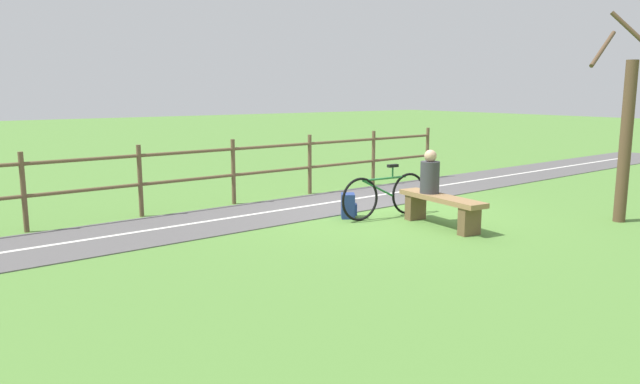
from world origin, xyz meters
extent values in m
plane|color=#548438|center=(0.00, 0.00, 0.00)|extent=(80.00, 80.00, 0.00)
cube|color=#565454|center=(1.07, 4.00, 0.01)|extent=(3.86, 36.05, 0.02)
cube|color=silver|center=(1.07, 4.00, 0.02)|extent=(1.79, 31.96, 0.00)
cube|color=#937047|center=(-1.38, 0.07, 0.47)|extent=(1.75, 0.55, 0.08)
cube|color=brown|center=(-2.03, 0.14, 0.21)|extent=(0.19, 0.35, 0.43)
cube|color=brown|center=(-0.74, 0.01, 0.21)|extent=(0.19, 0.35, 0.43)
cylinder|color=#38383D|center=(-1.08, 0.04, 0.77)|extent=(0.35, 0.35, 0.53)
sphere|color=tan|center=(-1.08, 0.04, 1.13)|extent=(0.20, 0.20, 0.20)
torus|color=black|center=(-0.29, 0.87, 0.37)|extent=(0.09, 0.75, 0.74)
torus|color=black|center=(-0.35, -0.20, 0.37)|extent=(0.09, 0.75, 0.74)
cylinder|color=#237038|center=(-0.32, 0.34, 0.69)|extent=(0.09, 0.91, 0.04)
cylinder|color=#237038|center=(-0.31, 0.50, 0.53)|extent=(0.08, 0.66, 0.35)
cylinder|color=#237038|center=(-0.33, 0.18, 0.79)|extent=(0.03, 0.03, 0.20)
cube|color=black|center=(-0.33, 0.18, 0.90)|extent=(0.09, 0.20, 0.05)
cube|color=navy|center=(0.03, 0.88, 0.21)|extent=(0.37, 0.36, 0.43)
cube|color=#2A438C|center=(-0.05, 0.77, 0.15)|extent=(0.19, 0.15, 0.19)
cylinder|color=brown|center=(2.61, -3.71, 0.63)|extent=(0.08, 0.08, 1.26)
cylinder|color=brown|center=(2.52, -1.85, 0.63)|extent=(0.08, 0.08, 1.26)
cylinder|color=brown|center=(2.42, 0.02, 0.63)|extent=(0.08, 0.08, 1.26)
cylinder|color=brown|center=(2.33, 1.88, 0.63)|extent=(0.08, 0.08, 1.26)
cylinder|color=brown|center=(2.24, 3.75, 0.63)|extent=(0.08, 0.08, 1.26)
cylinder|color=brown|center=(2.15, 5.61, 0.63)|extent=(0.08, 0.08, 1.26)
cylinder|color=brown|center=(2.29, 2.81, 1.07)|extent=(0.71, 13.06, 0.06)
cylinder|color=brown|center=(2.29, 2.81, 0.57)|extent=(0.71, 13.06, 0.06)
cylinder|color=brown|center=(-2.88, -2.66, 1.34)|extent=(0.19, 0.19, 2.68)
cylinder|color=brown|center=(-2.42, -2.57, 2.87)|extent=(0.26, 0.98, 0.65)
cylinder|color=brown|center=(-3.13, -2.32, 2.98)|extent=(0.76, 0.58, 0.86)
camera|label=1|loc=(-7.92, 7.21, 2.20)|focal=33.51mm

